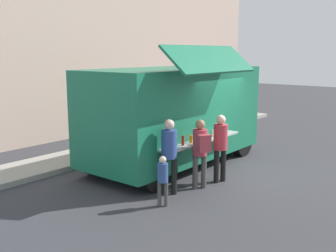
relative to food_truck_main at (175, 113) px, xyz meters
The scene contains 7 objects.
ground_plane 2.42m from the food_truck_main, 72.87° to the right, with size 60.00×60.00×0.00m, color #38383D.
food_truck_main is the anchor object (origin of this frame).
trash_bin 4.36m from the food_truck_main, 33.27° to the left, with size 0.60×0.60×0.92m, color #2E6036.
customer_front_ordering 2.02m from the food_truck_main, 107.02° to the right, with size 0.35×0.35×1.71m.
customer_mid_with_backpack 2.28m from the food_truck_main, 126.58° to the right, with size 0.48×0.54×1.68m.
customer_rear_waiting 2.58m from the food_truck_main, 145.29° to the right, with size 0.36×0.36×1.76m.
child_near_queue 3.40m from the food_truck_main, 146.70° to the right, with size 0.22×0.22×1.10m.
Camera 1 is at (-9.57, -5.22, 3.23)m, focal length 43.05 mm.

